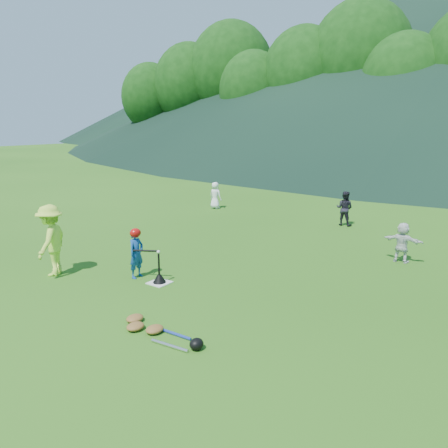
% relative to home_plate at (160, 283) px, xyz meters
% --- Properties ---
extents(ground, '(120.00, 120.00, 0.00)m').
position_rel_home_plate_xyz_m(ground, '(0.00, 0.00, -0.01)').
color(ground, '#275C15').
rests_on(ground, ground).
extents(home_plate, '(0.45, 0.45, 0.02)m').
position_rel_home_plate_xyz_m(home_plate, '(0.00, 0.00, 0.00)').
color(home_plate, silver).
rests_on(home_plate, ground).
extents(baseball, '(0.08, 0.08, 0.08)m').
position_rel_home_plate_xyz_m(baseball, '(0.00, 0.00, 0.73)').
color(baseball, white).
rests_on(baseball, batting_tee).
extents(batter_child, '(0.31, 0.44, 1.15)m').
position_rel_home_plate_xyz_m(batter_child, '(-0.69, -0.02, 0.57)').
color(batter_child, navy).
rests_on(batter_child, ground).
extents(adult_coach, '(1.11, 1.26, 1.69)m').
position_rel_home_plate_xyz_m(adult_coach, '(-2.45, -1.05, 0.84)').
color(adult_coach, '#C9F347').
rests_on(adult_coach, ground).
extents(fielder_a, '(0.54, 0.35, 1.11)m').
position_rel_home_plate_xyz_m(fielder_a, '(-4.24, 7.77, 0.55)').
color(fielder_a, white).
rests_on(fielder_a, ground).
extents(fielder_b, '(0.61, 0.48, 1.22)m').
position_rel_home_plate_xyz_m(fielder_b, '(1.30, 7.92, 0.60)').
color(fielder_b, black).
rests_on(fielder_b, ground).
extents(fielder_d, '(0.98, 0.32, 1.06)m').
position_rel_home_plate_xyz_m(fielder_d, '(4.02, 4.79, 0.52)').
color(fielder_d, silver).
rests_on(fielder_d, ground).
extents(batting_tee, '(0.30, 0.30, 0.68)m').
position_rel_home_plate_xyz_m(batting_tee, '(0.00, 0.00, 0.12)').
color(batting_tee, black).
rests_on(batting_tee, home_plate).
extents(batter_gear, '(0.71, 0.29, 0.52)m').
position_rel_home_plate_xyz_m(batter_gear, '(-0.67, -0.02, 1.03)').
color(batter_gear, '#B00D0B').
rests_on(batter_gear, ground).
extents(equipment_pile, '(1.80, 0.56, 0.19)m').
position_rel_home_plate_xyz_m(equipment_pile, '(1.60, -1.80, 0.06)').
color(equipment_pile, olive).
rests_on(equipment_pile, ground).
extents(outfield_fence, '(70.07, 0.08, 1.33)m').
position_rel_home_plate_xyz_m(outfield_fence, '(0.00, 28.00, 0.69)').
color(outfield_fence, gray).
rests_on(outfield_fence, ground).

